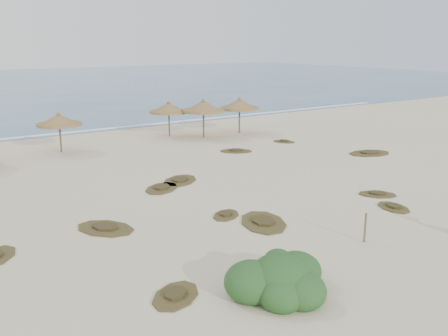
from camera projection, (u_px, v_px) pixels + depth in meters
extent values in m
plane|color=beige|center=(289.00, 228.00, 19.65)|extent=(160.00, 160.00, 0.00)
cube|color=white|center=(77.00, 132.00, 40.53)|extent=(70.00, 0.60, 0.01)
cylinder|color=brown|center=(60.00, 137.00, 32.89)|extent=(0.12, 0.12, 2.04)
cylinder|color=olive|center=(59.00, 124.00, 32.68)|extent=(3.70, 3.70, 0.17)
cone|color=olive|center=(59.00, 120.00, 32.60)|extent=(3.58, 3.58, 0.73)
cone|color=olive|center=(58.00, 113.00, 32.49)|extent=(0.35, 0.35, 0.21)
cylinder|color=brown|center=(169.00, 123.00, 38.36)|extent=(0.12, 0.12, 2.09)
cylinder|color=olive|center=(169.00, 112.00, 38.15)|extent=(3.03, 3.03, 0.18)
cone|color=olive|center=(169.00, 107.00, 38.07)|extent=(2.93, 2.93, 0.75)
cone|color=olive|center=(169.00, 102.00, 37.96)|extent=(0.36, 0.36, 0.22)
cylinder|color=brown|center=(204.00, 123.00, 37.95)|extent=(0.13, 0.13, 2.25)
cylinder|color=olive|center=(203.00, 111.00, 37.72)|extent=(3.74, 3.74, 0.19)
cone|color=olive|center=(203.00, 106.00, 37.63)|extent=(3.61, 3.61, 0.80)
cone|color=olive|center=(203.00, 100.00, 37.51)|extent=(0.39, 0.39, 0.24)
cylinder|color=brown|center=(239.00, 120.00, 39.69)|extent=(0.13, 0.13, 2.19)
cylinder|color=olive|center=(239.00, 108.00, 39.47)|extent=(3.55, 3.55, 0.19)
cone|color=olive|center=(239.00, 104.00, 39.38)|extent=(3.43, 3.43, 0.78)
cone|color=olive|center=(240.00, 98.00, 39.27)|extent=(0.38, 0.38, 0.23)
cylinder|color=brown|center=(365.00, 228.00, 18.20)|extent=(0.11, 0.11, 1.11)
ellipsoid|color=#2E5F28|center=(281.00, 279.00, 14.36)|extent=(1.90, 1.90, 1.43)
ellipsoid|color=#2E5F28|center=(296.00, 271.00, 15.08)|extent=(1.52, 1.52, 1.14)
ellipsoid|color=#2E5F28|center=(252.00, 282.00, 14.26)|extent=(1.62, 1.62, 1.21)
ellipsoid|color=#2E5F28|center=(301.00, 291.00, 13.96)|extent=(1.43, 1.43, 1.07)
ellipsoid|color=#2E5F28|center=(281.00, 294.00, 13.81)|extent=(1.33, 1.33, 1.00)
ellipsoid|color=#2E5F28|center=(277.00, 269.00, 15.41)|extent=(1.14, 1.14, 0.86)
ellipsoid|color=#2E5F28|center=(278.00, 260.00, 14.81)|extent=(0.86, 0.86, 0.64)
ellipsoid|color=#2E5F28|center=(271.00, 268.00, 14.19)|extent=(0.76, 0.76, 0.57)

